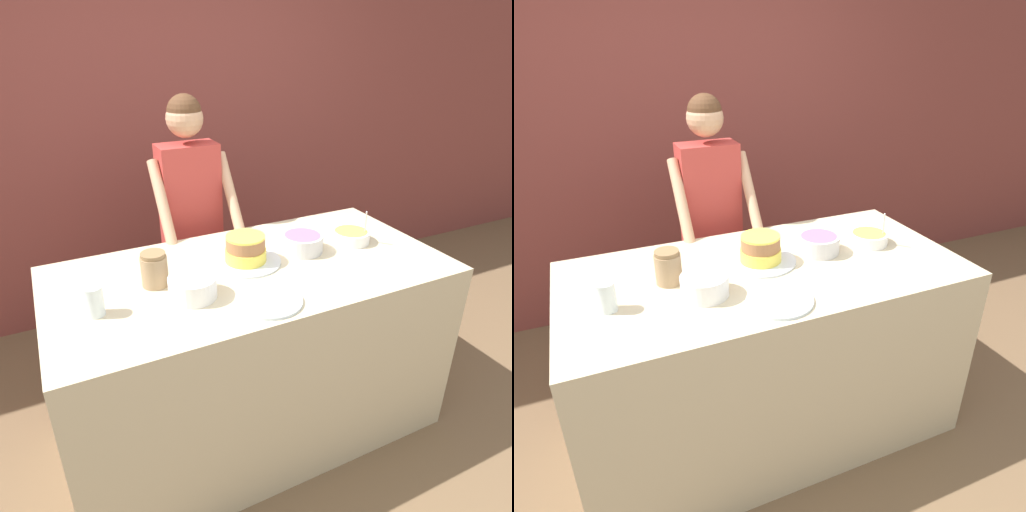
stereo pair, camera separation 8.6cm
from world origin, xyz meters
TOP-DOWN VIEW (x-y plane):
  - ground_plane at (0.00, 0.00)m, footprint 14.00×14.00m
  - wall_back at (0.00, 1.92)m, footprint 10.00×0.05m
  - counter at (0.00, 0.45)m, footprint 1.80×0.89m
  - person_baker at (-0.05, 1.12)m, footprint 0.44×0.44m
  - cake at (-0.00, 0.51)m, footprint 0.33×0.33m
  - frosting_bowl_yellow at (0.58, 0.49)m, footprint 0.19×0.19m
  - frosting_bowl_white at (-0.32, 0.33)m, footprint 0.19×0.19m
  - frosting_bowl_purple at (0.30, 0.50)m, footprint 0.20×0.20m
  - drinking_glass at (-0.69, 0.36)m, footprint 0.07×0.07m
  - ceramic_plate at (-0.06, 0.16)m, footprint 0.27×0.27m
  - stoneware_jar at (-0.43, 0.49)m, footprint 0.11×0.11m

SIDE VIEW (x-z plane):
  - ground_plane at x=0.00m, z-range 0.00..0.00m
  - counter at x=0.00m, z-range 0.00..0.93m
  - ceramic_plate at x=-0.06m, z-range 0.93..0.94m
  - frosting_bowl_yellow at x=0.58m, z-range 0.87..1.05m
  - frosting_bowl_purple at x=0.30m, z-range 0.94..1.02m
  - frosting_bowl_white at x=-0.32m, z-range 0.94..1.03m
  - cake at x=0.00m, z-range 0.92..1.06m
  - drinking_glass at x=-0.69m, z-range 0.93..1.05m
  - stoneware_jar at x=-0.43m, z-range 0.93..1.08m
  - person_baker at x=-0.05m, z-range 0.20..1.81m
  - wall_back at x=0.00m, z-range 0.00..2.60m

